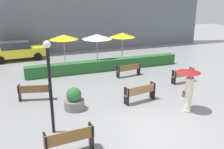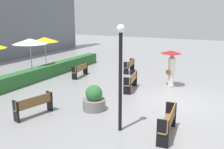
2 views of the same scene
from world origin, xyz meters
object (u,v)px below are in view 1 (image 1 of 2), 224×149
Objects in this scene: planter_pot at (74,100)px; patio_umbrella_yellow_far at (122,35)px; bench_far_left at (34,91)px; patio_umbrella_yellow at (64,37)px; bench_near_left at (70,139)px; bench_mid_center at (140,92)px; parked_car at (17,50)px; bench_back_row at (129,69)px; lamp_post at (50,78)px; patio_umbrella_white at (97,37)px; bench_far_right at (183,75)px; pedestrian_with_umbrella at (189,83)px.

planter_pot is 9.64m from patio_umbrella_yellow_far.
patio_umbrella_yellow is at bearing 65.88° from bench_far_left.
bench_near_left is at bearing -105.05° from planter_pot.
bench_mid_center is 0.41× the size of parked_car.
lamp_post is (-5.74, -5.48, 1.78)m from bench_back_row.
patio_umbrella_yellow_far is at bearing 53.22° from planter_pot.
planter_pot reaches higher than bench_mid_center.
bench_mid_center is 5.21m from bench_near_left.
bench_far_left is 0.67× the size of patio_umbrella_white.
bench_far_left is 0.72× the size of patio_umbrella_yellow_far.
patio_umbrella_yellow_far reaches higher than bench_far_right.
bench_far_right is 0.62× the size of patio_umbrella_white.
bench_far_left is 1.08× the size of bench_far_right.
bench_near_left is 0.85× the size of pedestrian_with_umbrella.
patio_umbrella_yellow is (-3.47, 4.09, 1.71)m from bench_back_row.
bench_back_row is 5.63m from patio_umbrella_yellow.
lamp_post reaches higher than bench_near_left.
planter_pot is (1.66, -1.77, -0.04)m from bench_far_left.
pedestrian_with_umbrella is 8.91m from patio_umbrella_white.
planter_pot reaches higher than bench_far_left.
patio_umbrella_white reaches higher than bench_near_left.
parked_car is (-0.64, 9.21, 0.32)m from bench_far_left.
bench_mid_center is 8.44m from patio_umbrella_yellow_far.
planter_pot is (-7.09, -1.34, -0.04)m from bench_far_right.
bench_far_left is 0.81× the size of pedestrian_with_umbrella.
bench_mid_center is 7.23m from patio_umbrella_white.
planter_pot is 0.47× the size of patio_umbrella_yellow_far.
lamp_post reaches higher than pedestrian_with_umbrella.
patio_umbrella_yellow_far is at bearing 73.36° from bench_mid_center.
pedestrian_with_umbrella is at bearing -95.00° from patio_umbrella_yellow_far.
lamp_post reaches higher than bench_back_row.
lamp_post is 11.66m from patio_umbrella_yellow_far.
patio_umbrella_yellow_far is at bearing -22.91° from parked_car.
bench_back_row is 5.83m from pedestrian_with_umbrella.
patio_umbrella_white is at bearing 90.28° from bench_mid_center.
pedestrian_with_umbrella is at bearing -123.60° from bench_far_right.
patio_umbrella_yellow reaches higher than bench_far_left.
patio_umbrella_yellow_far reaches higher than bench_far_left.
patio_umbrella_white is at bearing 112.55° from bench_back_row.
planter_pot is 2.82m from lamp_post.
patio_umbrella_yellow_far is at bearing 102.69° from bench_far_right.
lamp_post is at bearing -162.38° from bench_mid_center.
bench_back_row is at bearing 17.38° from bench_far_left.
pedestrian_with_umbrella is (-2.25, -3.39, 0.88)m from bench_far_right.
bench_mid_center is 4.14m from bench_far_right.
bench_far_left is (-4.97, 2.11, -0.03)m from bench_mid_center.
bench_far_right is at bearing -54.39° from patio_umbrella_white.
planter_pot is at bearing -97.60° from patio_umbrella_yellow.
patio_umbrella_yellow is (2.70, 6.02, 1.69)m from bench_far_left.
pedestrian_with_umbrella is at bearing -22.95° from planter_pot.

